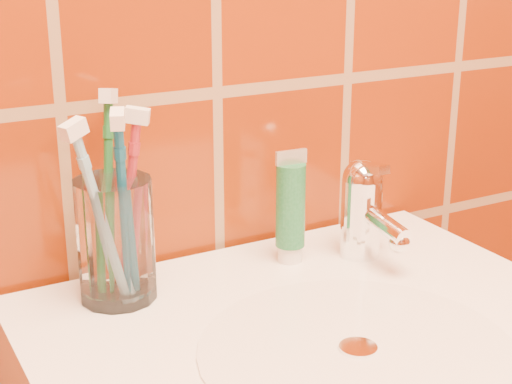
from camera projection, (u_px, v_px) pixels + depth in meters
glass_tumbler at (116, 240)px, 0.81m from camera, size 0.11×0.11×0.13m
toothpaste_tube at (290, 210)px, 0.90m from camera, size 0.04×0.03×0.14m
faucet at (364, 206)px, 0.92m from camera, size 0.05×0.11×0.12m
toothbrush_0 at (109, 195)px, 0.82m from camera, size 0.10×0.11×0.23m
toothbrush_1 at (124, 210)px, 0.79m from camera, size 0.07×0.10×0.22m
toothbrush_2 at (102, 218)px, 0.77m from camera, size 0.12×0.11×0.22m
toothbrush_3 at (129, 205)px, 0.81m from camera, size 0.08×0.07×0.21m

